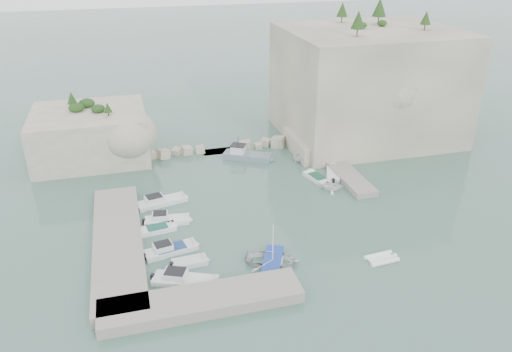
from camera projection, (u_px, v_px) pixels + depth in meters
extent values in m
plane|color=#496D60|center=(270.00, 221.00, 57.64)|extent=(400.00, 400.00, 0.00)
cube|color=beige|center=(367.00, 84.00, 79.40)|extent=(26.00, 22.00, 17.00)
cube|color=beige|center=(318.00, 144.00, 75.83)|extent=(8.00, 10.00, 2.50)
cube|color=beige|center=(91.00, 134.00, 73.12)|extent=(16.00, 14.00, 7.00)
cube|color=#9E9689|center=(118.00, 243.00, 52.51)|extent=(5.00, 24.00, 1.10)
cube|color=#9E9689|center=(202.00, 301.00, 44.17)|extent=(18.00, 4.00, 1.10)
cube|color=#9E9689|center=(342.00, 170.00, 69.36)|extent=(3.00, 16.00, 0.80)
cube|color=beige|center=(222.00, 147.00, 76.23)|extent=(28.00, 3.00, 1.40)
imported|color=silver|center=(273.00, 263.00, 50.19)|extent=(6.54, 5.75, 1.13)
imported|color=white|center=(331.00, 190.00, 64.69)|extent=(3.99, 3.77, 1.67)
imported|color=silver|center=(306.00, 162.00, 72.82)|extent=(3.98, 1.63, 1.52)
cylinder|color=white|center=(273.00, 241.00, 49.04)|extent=(0.10, 0.10, 4.20)
cone|color=#1E4219|center=(358.00, 20.00, 69.19)|extent=(1.96, 1.96, 2.45)
cone|color=#1E4219|center=(380.00, 7.00, 78.77)|extent=(2.24, 2.24, 2.80)
cone|color=#1E4219|center=(426.00, 18.00, 73.97)|extent=(1.57, 1.57, 1.96)
cone|color=#1E4219|center=(342.00, 9.00, 80.42)|extent=(1.79, 1.79, 2.24)
cone|color=#1E4219|center=(72.00, 98.00, 72.17)|extent=(1.40, 1.40, 1.75)
cone|color=#1E4219|center=(108.00, 107.00, 69.14)|extent=(1.12, 1.12, 1.40)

